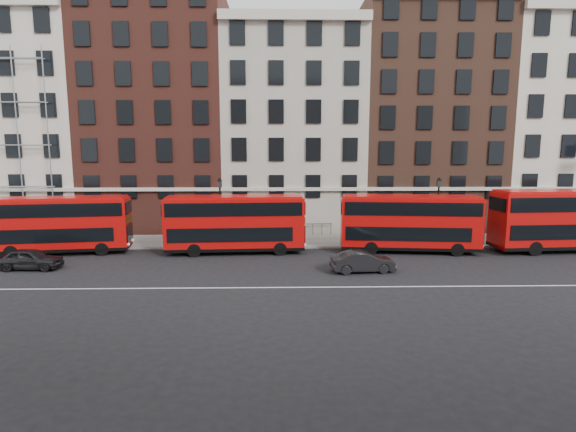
{
  "coord_description": "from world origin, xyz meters",
  "views": [
    {
      "loc": [
        -1.44,
        -26.24,
        7.69
      ],
      "look_at": [
        -0.76,
        5.0,
        3.0
      ],
      "focal_mm": 28.0,
      "sensor_mm": 36.0,
      "label": 1
    }
  ],
  "objects_px": {
    "bus_a": "(57,224)",
    "bus_d": "(566,219)",
    "car_front": "(363,262)",
    "bus_c": "(409,222)",
    "bus_b": "(234,223)",
    "traffic_light": "(575,216)",
    "car_rear": "(30,259)"
  },
  "relations": [
    {
      "from": "bus_d",
      "to": "traffic_light",
      "type": "bearing_deg",
      "value": 38.86
    },
    {
      "from": "bus_d",
      "to": "car_front",
      "type": "height_order",
      "value": "bus_d"
    },
    {
      "from": "car_rear",
      "to": "car_front",
      "type": "bearing_deg",
      "value": -91.49
    },
    {
      "from": "bus_a",
      "to": "bus_d",
      "type": "relative_size",
      "value": 0.91
    },
    {
      "from": "car_rear",
      "to": "traffic_light",
      "type": "relative_size",
      "value": 1.22
    },
    {
      "from": "bus_a",
      "to": "car_front",
      "type": "relative_size",
      "value": 2.55
    },
    {
      "from": "car_front",
      "to": "car_rear",
      "type": "bearing_deg",
      "value": 81.42
    },
    {
      "from": "bus_a",
      "to": "traffic_light",
      "type": "height_order",
      "value": "bus_a"
    },
    {
      "from": "bus_c",
      "to": "car_rear",
      "type": "xyz_separation_m",
      "value": [
        -25.72,
        -4.32,
        -1.61
      ]
    },
    {
      "from": "bus_b",
      "to": "car_rear",
      "type": "height_order",
      "value": "bus_b"
    },
    {
      "from": "bus_b",
      "to": "car_front",
      "type": "xyz_separation_m",
      "value": [
        8.55,
        -5.42,
        -1.63
      ]
    },
    {
      "from": "bus_b",
      "to": "bus_a",
      "type": "bearing_deg",
      "value": 176.74
    },
    {
      "from": "bus_a",
      "to": "bus_c",
      "type": "xyz_separation_m",
      "value": [
        25.95,
        0.01,
        0.03
      ]
    },
    {
      "from": "bus_c",
      "to": "car_front",
      "type": "distance_m",
      "value": 7.19
    },
    {
      "from": "bus_a",
      "to": "bus_d",
      "type": "distance_m",
      "value": 37.84
    },
    {
      "from": "bus_a",
      "to": "bus_c",
      "type": "bearing_deg",
      "value": -7.62
    },
    {
      "from": "bus_a",
      "to": "car_front",
      "type": "height_order",
      "value": "bus_a"
    },
    {
      "from": "car_front",
      "to": "traffic_light",
      "type": "xyz_separation_m",
      "value": [
        18.02,
        6.98,
        1.78
      ]
    },
    {
      "from": "car_front",
      "to": "bus_d",
      "type": "bearing_deg",
      "value": -77.23
    },
    {
      "from": "traffic_light",
      "to": "bus_a",
      "type": "bearing_deg",
      "value": -177.74
    },
    {
      "from": "bus_d",
      "to": "car_front",
      "type": "xyz_separation_m",
      "value": [
        -16.32,
        -5.42,
        -1.83
      ]
    },
    {
      "from": "traffic_light",
      "to": "car_rear",
      "type": "bearing_deg",
      "value": -171.51
    },
    {
      "from": "car_front",
      "to": "bus_c",
      "type": "bearing_deg",
      "value": -44.84
    },
    {
      "from": "bus_a",
      "to": "car_front",
      "type": "distance_m",
      "value": 22.25
    },
    {
      "from": "bus_b",
      "to": "bus_c",
      "type": "bearing_deg",
      "value": -3.25
    },
    {
      "from": "bus_c",
      "to": "car_front",
      "type": "height_order",
      "value": "bus_c"
    },
    {
      "from": "bus_a",
      "to": "traffic_light",
      "type": "xyz_separation_m",
      "value": [
        39.54,
        1.56,
        0.18
      ]
    },
    {
      "from": "bus_d",
      "to": "traffic_light",
      "type": "xyz_separation_m",
      "value": [
        1.7,
        1.56,
        -0.05
      ]
    },
    {
      "from": "traffic_light",
      "to": "bus_c",
      "type": "bearing_deg",
      "value": -173.49
    },
    {
      "from": "bus_b",
      "to": "traffic_light",
      "type": "distance_m",
      "value": 26.62
    },
    {
      "from": "car_rear",
      "to": "traffic_light",
      "type": "xyz_separation_m",
      "value": [
        39.31,
        5.87,
        1.77
      ]
    },
    {
      "from": "bus_c",
      "to": "car_rear",
      "type": "relative_size",
      "value": 2.6
    }
  ]
}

